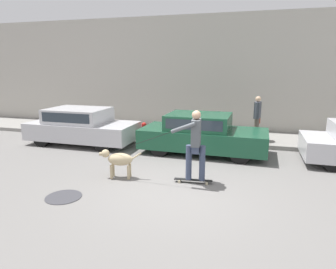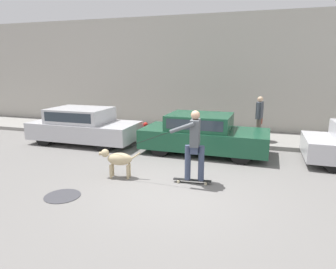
# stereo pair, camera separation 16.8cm
# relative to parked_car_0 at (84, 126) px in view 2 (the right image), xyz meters

# --- Properties ---
(ground_plane) EXTENTS (36.00, 36.00, 0.00)m
(ground_plane) POSITION_rel_parked_car_0_xyz_m (4.47, -3.12, -0.64)
(ground_plane) COLOR slate
(back_wall) EXTENTS (32.00, 0.30, 4.94)m
(back_wall) POSITION_rel_parked_car_0_xyz_m (4.47, 3.60, 1.83)
(back_wall) COLOR #ADA89E
(back_wall) RESTS_ON ground_plane
(sidewalk_curb) EXTENTS (30.00, 2.40, 0.15)m
(sidewalk_curb) POSITION_rel_parked_car_0_xyz_m (4.47, 2.23, -0.57)
(sidewalk_curb) COLOR gray
(sidewalk_curb) RESTS_ON ground_plane
(parked_car_0) EXTENTS (3.96, 1.79, 1.32)m
(parked_car_0) POSITION_rel_parked_car_0_xyz_m (0.00, 0.00, 0.00)
(parked_car_0) COLOR black
(parked_car_0) RESTS_ON ground_plane
(parked_car_1) EXTENTS (4.11, 1.85, 1.30)m
(parked_car_1) POSITION_rel_parked_car_0_xyz_m (4.48, 0.00, -0.01)
(parked_car_1) COLOR black
(parked_car_1) RESTS_ON ground_plane
(dog) EXTENTS (1.07, 0.44, 0.74)m
(dog) POSITION_rel_parked_car_0_xyz_m (2.83, -2.86, -0.16)
(dog) COLOR tan
(dog) RESTS_ON ground_plane
(skateboarder) EXTENTS (2.70, 0.59, 1.80)m
(skateboarder) POSITION_rel_parked_car_0_xyz_m (4.77, -2.68, 0.39)
(skateboarder) COLOR beige
(skateboarder) RESTS_ON ground_plane
(pedestrian_with_bag) EXTENTS (0.26, 0.62, 1.62)m
(pedestrian_with_bag) POSITION_rel_parked_car_0_xyz_m (6.20, 1.72, 0.40)
(pedestrian_with_bag) COLOR brown
(pedestrian_with_bag) RESTS_ON sidewalk_curb
(manhole_cover) EXTENTS (0.79, 0.79, 0.01)m
(manhole_cover) POSITION_rel_parked_car_0_xyz_m (2.17, -4.29, -0.64)
(manhole_cover) COLOR #38383D
(manhole_cover) RESTS_ON ground_plane
(fire_hydrant) EXTENTS (0.18, 0.18, 0.77)m
(fire_hydrant) POSITION_rel_parked_car_0_xyz_m (2.16, 0.78, -0.24)
(fire_hydrant) COLOR red
(fire_hydrant) RESTS_ON ground_plane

